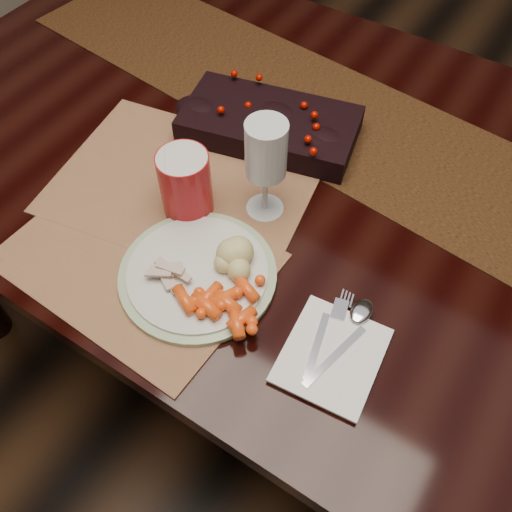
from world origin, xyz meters
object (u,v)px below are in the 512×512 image
Objects in this scene: baby_carrots at (223,298)px; turkey_shreds at (170,276)px; centerpiece at (270,121)px; napkin at (332,355)px; mashed_potatoes at (230,252)px; dinner_plate at (198,273)px; dining_table at (310,285)px; placemat_main at (137,258)px; red_cup at (185,184)px; wine_glass at (266,171)px.

turkey_shreds is (-0.09, -0.01, -0.00)m from baby_carrots.
centerpiece is 2.11× the size of napkin.
mashed_potatoes reaches higher than baby_carrots.
napkin is (0.24, -0.01, -0.00)m from dinner_plate.
centerpiece reaches higher than dining_table.
napkin is at bearing 4.91° from placemat_main.
red_cup is 0.63× the size of wine_glass.
mashed_potatoes is at bearing 52.73° from turkey_shreds.
mashed_potatoes is 1.43× the size of turkey_shreds.
dining_table is at bearing -11.86° from centerpiece.
turkey_shreds is (-0.09, -0.35, 0.40)m from dining_table.
wine_glass is (0.04, 0.21, 0.07)m from turkey_shreds.
red_cup is at bearing -94.50° from centerpiece.
red_cup is at bearing 116.90° from turkey_shreds.
wine_glass is at bearing 85.85° from dinner_plate.
dinner_plate is at bearing -94.15° from wine_glass.
dining_table is 15.30× the size of red_cup.
centerpiece is 1.31× the size of dinner_plate.
mashed_potatoes reaches higher than dining_table.
turkey_shreds is 0.16m from red_cup.
wine_glass reaches higher than mashed_potatoes.
placemat_main is at bearing -92.94° from red_cup.
turkey_shreds is 0.33× the size of wine_glass.
dinner_plate is 3.99× the size of turkey_shreds.
napkin is (0.27, 0.03, -0.02)m from turkey_shreds.
turkey_shreds is at bearing -127.27° from mashed_potatoes.
placemat_main is 0.17m from baby_carrots.
dining_table is 0.50m from mashed_potatoes.
dinner_plate is at bearing -47.60° from red_cup.
mashed_potatoes is 0.58× the size of napkin.
dining_table is 0.50m from dinner_plate.
napkin is 1.31× the size of red_cup.
placemat_main is 3.43× the size of red_cup.
mashed_potatoes is 0.48× the size of wine_glass.
dining_table is at bearing 75.87° from turkey_shreds.
wine_glass is at bearing 98.71° from mashed_potatoes.
red_cup is (-0.16, 0.13, 0.03)m from baby_carrots.
centerpiece reaches higher than napkin.
baby_carrots is (0.14, -0.37, -0.01)m from centerpiece.
dining_table is at bearing 84.02° from mashed_potatoes.
baby_carrots reaches higher than turkey_shreds.
wine_glass is at bearing -60.62° from centerpiece.
wine_glass reaches higher than baby_carrots.
mashed_potatoes is (-0.03, 0.07, 0.01)m from baby_carrots.
mashed_potatoes is at bearing 160.71° from napkin.
dinner_plate is at bearing 158.95° from baby_carrots.
placemat_main reaches higher than dining_table.
placemat_main is 0.11m from dinner_plate.
mashed_potatoes is (-0.03, -0.27, 0.42)m from dining_table.
red_cup is at bearing -147.16° from wine_glass.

